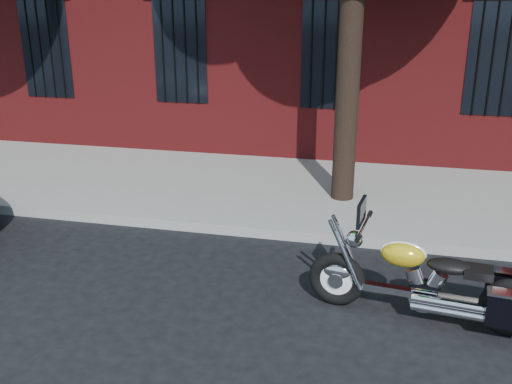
# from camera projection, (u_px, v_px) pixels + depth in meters

# --- Properties ---
(ground) EXTENTS (120.00, 120.00, 0.00)m
(ground) POSITION_uv_depth(u_px,v_px,m) (279.00, 285.00, 6.82)
(ground) COLOR black
(ground) RESTS_ON ground
(curb) EXTENTS (40.00, 0.16, 0.15)m
(curb) POSITION_uv_depth(u_px,v_px,m) (297.00, 235.00, 8.07)
(curb) COLOR gray
(curb) RESTS_ON ground
(sidewalk) EXTENTS (40.00, 3.60, 0.15)m
(sidewalk) POSITION_uv_depth(u_px,v_px,m) (314.00, 192.00, 9.80)
(sidewalk) COLOR gray
(sidewalk) RESTS_ON ground
(motorcycle) EXTENTS (2.47, 0.90, 1.27)m
(motorcycle) POSITION_uv_depth(u_px,v_px,m) (433.00, 285.00, 5.92)
(motorcycle) COLOR black
(motorcycle) RESTS_ON ground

